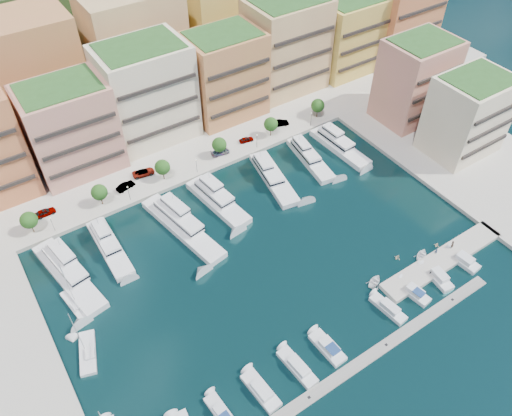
# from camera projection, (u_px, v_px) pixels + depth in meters

# --- Properties ---
(ground) EXTENTS (400.00, 400.00, 0.00)m
(ground) POSITION_uv_depth(u_px,v_px,m) (267.00, 255.00, 107.47)
(ground) COLOR black
(ground) RESTS_ON ground
(north_quay) EXTENTS (220.00, 64.00, 2.00)m
(north_quay) POSITION_uv_depth(u_px,v_px,m) (146.00, 116.00, 143.93)
(north_quay) COLOR #9E998E
(north_quay) RESTS_ON ground
(east_quay) EXTENTS (34.00, 76.00, 2.00)m
(east_quay) POSITION_uv_depth(u_px,v_px,m) (486.00, 171.00, 126.94)
(east_quay) COLOR #9E998E
(east_quay) RESTS_ON ground
(hillside) EXTENTS (240.00, 40.00, 58.00)m
(hillside) POSITION_uv_depth(u_px,v_px,m) (87.00, 49.00, 172.15)
(hillside) COLOR #243C18
(hillside) RESTS_ON ground
(south_pontoon) EXTENTS (72.00, 2.20, 0.35)m
(south_pontoon) POSITION_uv_depth(u_px,v_px,m) (349.00, 371.00, 88.67)
(south_pontoon) COLOR gray
(south_pontoon) RESTS_ON ground
(finger_pier) EXTENTS (32.00, 5.00, 2.00)m
(finger_pier) POSITION_uv_depth(u_px,v_px,m) (442.00, 261.00, 106.23)
(finger_pier) COLOR #9E998E
(finger_pier) RESTS_ON ground
(apartment_2) EXTENTS (20.00, 15.50, 22.80)m
(apartment_2) POSITION_uv_depth(u_px,v_px,m) (71.00, 128.00, 119.17)
(apartment_2) COLOR tan
(apartment_2) RESTS_ON north_quay
(apartment_3) EXTENTS (22.00, 16.50, 25.80)m
(apartment_3) POSITION_uv_depth(u_px,v_px,m) (147.00, 93.00, 127.47)
(apartment_3) COLOR beige
(apartment_3) RESTS_ON north_quay
(apartment_4) EXTENTS (20.00, 15.50, 23.80)m
(apartment_4) POSITION_uv_depth(u_px,v_px,m) (225.00, 75.00, 135.58)
(apartment_4) COLOR #BC6F46
(apartment_4) RESTS_ON north_quay
(apartment_5) EXTENTS (22.00, 16.50, 26.80)m
(apartment_5) POSITION_uv_depth(u_px,v_px,m) (286.00, 45.00, 144.27)
(apartment_5) COLOR #DCB674
(apartment_5) RESTS_ON north_quay
(apartment_6) EXTENTS (20.00, 15.50, 22.80)m
(apartment_6) POSITION_uv_depth(u_px,v_px,m) (348.00, 35.00, 153.09)
(apartment_6) COLOR #D9B84F
(apartment_6) RESTS_ON north_quay
(apartment_7) EXTENTS (22.00, 16.50, 24.80)m
(apartment_7) POSITION_uv_depth(u_px,v_px,m) (400.00, 19.00, 159.00)
(apartment_7) COLOR #B8643D
(apartment_7) RESTS_ON north_quay
(apartment_east_a) EXTENTS (18.00, 14.50, 22.80)m
(apartment_east_a) POSITION_uv_depth(u_px,v_px,m) (415.00, 80.00, 134.67)
(apartment_east_a) COLOR tan
(apartment_east_a) RESTS_ON east_quay
(apartment_east_b) EXTENTS (18.00, 14.50, 20.80)m
(apartment_east_b) POSITION_uv_depth(u_px,v_px,m) (468.00, 115.00, 124.79)
(apartment_east_b) COLOR beige
(apartment_east_b) RESTS_ON east_quay
(backblock_1) EXTENTS (26.00, 18.00, 30.00)m
(backblock_1) POSITION_uv_depth(u_px,v_px,m) (29.00, 74.00, 129.89)
(backblock_1) COLOR #BC6F46
(backblock_1) RESTS_ON north_quay
(backblock_2) EXTENTS (26.00, 18.00, 30.00)m
(backblock_2) POSITION_uv_depth(u_px,v_px,m) (136.00, 43.00, 141.59)
(backblock_2) COLOR #DCB674
(backblock_2) RESTS_ON north_quay
(backblock_3) EXTENTS (26.00, 18.00, 30.00)m
(backblock_3) POSITION_uv_depth(u_px,v_px,m) (226.00, 18.00, 153.28)
(backblock_3) COLOR #D9B84F
(backblock_3) RESTS_ON north_quay
(tree_0) EXTENTS (3.80, 3.80, 5.65)m
(tree_0) POSITION_uv_depth(u_px,v_px,m) (29.00, 220.00, 108.22)
(tree_0) COLOR #473323
(tree_0) RESTS_ON north_quay
(tree_1) EXTENTS (3.80, 3.80, 5.65)m
(tree_1) POSITION_uv_depth(u_px,v_px,m) (99.00, 192.00, 114.45)
(tree_1) COLOR #473323
(tree_1) RESTS_ON north_quay
(tree_2) EXTENTS (3.80, 3.80, 5.65)m
(tree_2) POSITION_uv_depth(u_px,v_px,m) (162.00, 167.00, 120.69)
(tree_2) COLOR #473323
(tree_2) RESTS_ON north_quay
(tree_3) EXTENTS (3.80, 3.80, 5.65)m
(tree_3) POSITION_uv_depth(u_px,v_px,m) (219.00, 145.00, 126.93)
(tree_3) COLOR #473323
(tree_3) RESTS_ON north_quay
(tree_4) EXTENTS (3.80, 3.80, 5.65)m
(tree_4) POSITION_uv_depth(u_px,v_px,m) (271.00, 124.00, 133.16)
(tree_4) COLOR #473323
(tree_4) RESTS_ON north_quay
(tree_5) EXTENTS (3.80, 3.80, 5.65)m
(tree_5) POSITION_uv_depth(u_px,v_px,m) (318.00, 106.00, 139.40)
(tree_5) COLOR #473323
(tree_5) RESTS_ON north_quay
(lamppost_0) EXTENTS (0.30, 0.30, 4.20)m
(lamppost_0) POSITION_uv_depth(u_px,v_px,m) (52.00, 222.00, 109.07)
(lamppost_0) COLOR black
(lamppost_0) RESTS_ON north_quay
(lamppost_1) EXTENTS (0.30, 0.30, 4.20)m
(lamppost_1) POSITION_uv_depth(u_px,v_px,m) (128.00, 191.00, 116.09)
(lamppost_1) COLOR black
(lamppost_1) RESTS_ON north_quay
(lamppost_2) EXTENTS (0.30, 0.30, 4.20)m
(lamppost_2) POSITION_uv_depth(u_px,v_px,m) (196.00, 163.00, 123.11)
(lamppost_2) COLOR black
(lamppost_2) RESTS_ON north_quay
(lamppost_3) EXTENTS (0.30, 0.30, 4.20)m
(lamppost_3) POSITION_uv_depth(u_px,v_px,m) (257.00, 139.00, 130.12)
(lamppost_3) COLOR black
(lamppost_3) RESTS_ON north_quay
(lamppost_4) EXTENTS (0.30, 0.30, 4.20)m
(lamppost_4) POSITION_uv_depth(u_px,v_px,m) (311.00, 117.00, 137.14)
(lamppost_4) COLOR black
(lamppost_4) RESTS_ON north_quay
(yacht_0) EXTENTS (8.65, 23.78, 7.30)m
(yacht_0) POSITION_uv_depth(u_px,v_px,m) (67.00, 272.00, 102.73)
(yacht_0) COLOR silver
(yacht_0) RESTS_ON ground
(yacht_1) EXTENTS (4.42, 18.41, 7.30)m
(yacht_1) POSITION_uv_depth(u_px,v_px,m) (109.00, 245.00, 107.98)
(yacht_1) COLOR silver
(yacht_1) RESTS_ON ground
(yacht_2) EXTENTS (9.01, 25.66, 7.30)m
(yacht_2) POSITION_uv_depth(u_px,v_px,m) (180.00, 224.00, 112.24)
(yacht_2) COLOR silver
(yacht_2) RESTS_ON ground
(yacht_3) EXTENTS (7.20, 19.94, 7.30)m
(yacht_3) POSITION_uv_depth(u_px,v_px,m) (216.00, 199.00, 118.03)
(yacht_3) COLOR silver
(yacht_3) RESTS_ON ground
(yacht_4) EXTENTS (8.49, 21.10, 7.30)m
(yacht_4) POSITION_uv_depth(u_px,v_px,m) (272.00, 176.00, 123.95)
(yacht_4) COLOR silver
(yacht_4) RESTS_ON ground
(yacht_5) EXTENTS (6.95, 19.07, 7.30)m
(yacht_5) POSITION_uv_depth(u_px,v_px,m) (309.00, 156.00, 129.17)
(yacht_5) COLOR silver
(yacht_5) RESTS_ON ground
(yacht_6) EXTENTS (5.36, 19.66, 7.30)m
(yacht_6) POSITION_uv_depth(u_px,v_px,m) (338.00, 145.00, 132.67)
(yacht_6) COLOR silver
(yacht_6) RESTS_ON ground
(cruiser_1) EXTENTS (2.93, 8.43, 2.66)m
(cruiser_1) POSITION_uv_depth(u_px,v_px,m) (223.00, 415.00, 82.54)
(cruiser_1) COLOR silver
(cruiser_1) RESTS_ON ground
(cruiser_2) EXTENTS (3.44, 8.48, 2.55)m
(cruiser_2) POSITION_uv_depth(u_px,v_px,m) (261.00, 391.00, 85.53)
(cruiser_2) COLOR silver
(cruiser_2) RESTS_ON ground
(cruiser_3) EXTENTS (3.21, 8.86, 2.55)m
(cruiser_3) POSITION_uv_depth(u_px,v_px,m) (297.00, 367.00, 88.56)
(cruiser_3) COLOR silver
(cruiser_3) RESTS_ON ground
(cruiser_4) EXTENTS (3.20, 7.78, 2.66)m
(cruiser_4) POSITION_uv_depth(u_px,v_px,m) (328.00, 348.00, 91.25)
(cruiser_4) COLOR silver
(cruiser_4) RESTS_ON ground
(cruiser_6) EXTENTS (3.19, 8.08, 2.55)m
(cruiser_6) POSITION_uv_depth(u_px,v_px,m) (388.00, 309.00, 97.20)
(cruiser_6) COLOR silver
(cruiser_6) RESTS_ON ground
(cruiser_7) EXTENTS (3.42, 7.40, 2.66)m
(cruiser_7) POSITION_uv_depth(u_px,v_px,m) (413.00, 292.00, 99.87)
(cruiser_7) COLOR silver
(cruiser_7) RESTS_ON ground
(cruiser_8) EXTENTS (3.59, 7.73, 2.55)m
(cruiser_8) POSITION_uv_depth(u_px,v_px,m) (437.00, 277.00, 102.62)
(cruiser_8) COLOR silver
(cruiser_8) RESTS_ON ground
(cruiser_9) EXTENTS (3.50, 7.44, 2.55)m
(cruiser_9) POSITION_uv_depth(u_px,v_px,m) (463.00, 261.00, 105.68)
(cruiser_9) COLOR silver
(cruiser_9) RESTS_ON ground
(sailboat_2) EXTENTS (3.97, 8.96, 13.20)m
(sailboat_2) POSITION_uv_depth(u_px,v_px,m) (77.00, 305.00, 98.10)
(sailboat_2) COLOR silver
(sailboat_2) RESTS_ON ground
(sailboat_1) EXTENTS (5.39, 9.35, 13.20)m
(sailboat_1) POSITION_uv_depth(u_px,v_px,m) (88.00, 353.00, 90.75)
(sailboat_1) COLOR silver
(sailboat_1) RESTS_ON ground
(tender_0) EXTENTS (4.65, 4.02, 0.81)m
(tender_0) POSITION_uv_depth(u_px,v_px,m) (375.00, 282.00, 101.97)
(tender_0) COLOR white
(tender_0) RESTS_ON ground
(tender_3) EXTENTS (1.69, 1.59, 0.71)m
(tender_3) POSITION_uv_depth(u_px,v_px,m) (437.00, 245.00, 109.00)
(tender_3) COLOR beige
(tender_3) RESTS_ON ground
(tender_2) EXTENTS (4.52, 3.97, 0.78)m
(tender_2) POSITION_uv_depth(u_px,v_px,m) (422.00, 255.00, 106.95)
(tender_2) COLOR white
(tender_2) RESTS_ON ground
(tender_1) EXTENTS (1.86, 1.70, 0.83)m
(tender_1) POSITION_uv_depth(u_px,v_px,m) (397.00, 257.00, 106.46)
(tender_1) COLOR beige
(tender_1) RESTS_ON ground
(car_0) EXTENTS (4.79, 1.98, 1.62)m
(car_0) POSITION_uv_depth(u_px,v_px,m) (45.00, 212.00, 114.01)
(car_0) COLOR gray
(car_0) RESTS_ON north_quay
(car_1) EXTENTS (4.94, 2.65, 1.54)m
(car_1) POSITION_uv_depth(u_px,v_px,m) (125.00, 186.00, 120.30)
(car_1) COLOR gray
(car_1) RESTS_ON north_quay
(car_2) EXTENTS (5.84, 3.40, 1.53)m
(car_2) POSITION_uv_depth(u_px,v_px,m) (143.00, 173.00, 123.84)
(car_2) COLOR gray
(car_2) RESTS_ON north_quay
(car_3) EXTENTS (5.19, 2.55, 1.45)m
(car_3) POSITION_uv_depth(u_px,v_px,m) (220.00, 152.00, 129.63)
(car_3) COLOR gray
(car_3) RESTS_ON north_quay
(car_4) EXTENTS (4.16, 2.23, 1.35)m
(car_4) POSITION_uv_depth(u_px,v_px,m) (246.00, 139.00, 133.47)
(car_4) COLOR gray
(car_4) RESTS_ON north_quay
(car_5) EXTENTS (5.18, 3.04, 1.61)m
(car_5) POSITION_uv_depth(u_px,v_px,m) (280.00, 123.00, 138.54)
(car_5) COLOR gray
(car_5) RESTS_ON north_quay
(person_0) EXTENTS (0.54, 0.68, 1.64)m
(person_0) POSITION_uv_depth(u_px,v_px,m) (436.00, 251.00, 105.84)
(person_0) COLOR #27374E
(person_0) RESTS_ON finger_pier
(person_1) EXTENTS (0.97, 0.77, 1.97)m
(person_1) POSITION_uv_depth(u_px,v_px,m) (452.00, 244.00, 106.96)
(person_1) COLOR #49382C
(person_1) RESTS_ON finger_pier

